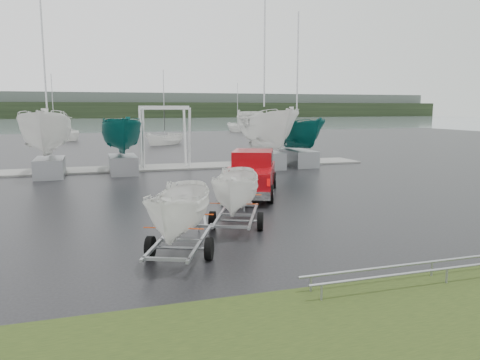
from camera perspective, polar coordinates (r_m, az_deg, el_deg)
ground_plane at (r=18.91m, az=-6.08°, el=-3.46°), size 120.00×120.00×0.00m
lake at (r=118.24m, az=-15.93°, el=6.55°), size 300.00×300.00×0.00m
grass_verge at (r=8.94m, az=8.97°, el=-17.88°), size 40.00×40.00×0.00m
dock at (r=31.58m, az=-10.83°, el=1.47°), size 30.00×3.00×0.12m
treeline at (r=188.15m, az=-16.67°, el=8.16°), size 300.00×8.00×6.00m
far_hill at (r=196.15m, az=-16.74°, el=8.75°), size 300.00×6.00×10.00m
pickup_truck at (r=21.91m, az=1.45°, el=1.01°), size 4.19×6.22×1.97m
trailer_hitched at (r=15.36m, az=-0.40°, el=2.83°), size 2.52×3.77×4.40m
trailer_parked at (r=12.45m, az=-7.38°, el=1.20°), size 2.51×3.77×4.34m
boat_hoist at (r=31.49m, az=-9.18°, el=6.28°), size 3.30×2.18×4.12m
keelboat_0 at (r=29.22m, az=-22.61°, el=9.03°), size 2.79×3.20×10.98m
keelboat_1 at (r=29.37m, az=-14.30°, el=8.00°), size 2.35×3.20×7.35m
keelboat_2 at (r=31.16m, az=3.29°, el=9.87°), size 2.88×3.20×11.06m
keelboat_3 at (r=32.41m, az=7.29°, el=7.87°), size 2.22×3.20×10.38m
mast_rack_2 at (r=12.09m, az=23.15°, el=-9.52°), size 7.00×0.56×0.06m
moored_boat_1 at (r=60.99m, az=-21.63°, el=4.45°), size 3.04×3.01×11.06m
moored_boat_2 at (r=51.73m, az=-9.14°, el=4.28°), size 2.90×2.89×10.71m
moored_boat_3 at (r=77.83m, az=-0.29°, el=5.88°), size 2.72×2.77×11.14m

